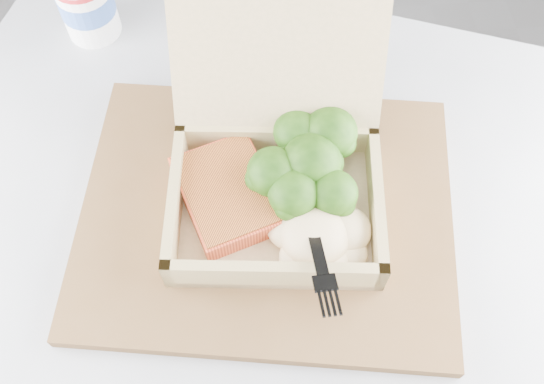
{
  "coord_description": "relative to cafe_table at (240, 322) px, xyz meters",
  "views": [
    {
      "loc": [
        -0.13,
        -0.28,
        1.27
      ],
      "look_at": [
        -0.1,
        -0.0,
        0.76
      ],
      "focal_mm": 40.0,
      "sensor_mm": 36.0,
      "label": 1
    }
  ],
  "objects": [
    {
      "name": "takeout_container",
      "position": [
        0.05,
        0.08,
        0.24
      ],
      "size": [
        0.23,
        0.26,
        0.18
      ],
      "rotation": [
        0.0,
        0.0,
        -0.1
      ],
      "color": "tan",
      "rests_on": "serving_tray"
    },
    {
      "name": "cafe_table",
      "position": [
        0.0,
        0.0,
        0.0
      ],
      "size": [
        0.98,
        0.98,
        0.71
      ],
      "rotation": [
        0.0,
        0.0,
        -0.37
      ],
      "color": "black",
      "rests_on": "floor"
    },
    {
      "name": "broccoli_pile",
      "position": [
        0.08,
        0.08,
        0.23
      ],
      "size": [
        0.13,
        0.13,
        0.05
      ],
      "primitive_type": null,
      "color": "#386B17",
      "rests_on": "takeout_container"
    },
    {
      "name": "paper_cup",
      "position": [
        -0.15,
        0.33,
        0.23
      ],
      "size": [
        0.07,
        0.07,
        0.08
      ],
      "color": "white",
      "rests_on": "cafe_table"
    },
    {
      "name": "mashed_potatoes",
      "position": [
        0.08,
        0.01,
        0.23
      ],
      "size": [
        0.1,
        0.09,
        0.04
      ],
      "primitive_type": "ellipsoid",
      "color": "beige",
      "rests_on": "takeout_container"
    },
    {
      "name": "salmon_fillet",
      "position": [
        0.0,
        0.06,
        0.22
      ],
      "size": [
        0.11,
        0.13,
        0.02
      ],
      "primitive_type": "cube",
      "rotation": [
        0.0,
        0.0,
        0.32
      ],
      "color": "#EE5E2E",
      "rests_on": "takeout_container"
    },
    {
      "name": "floor",
      "position": [
        0.15,
        0.05,
        -0.53
      ],
      "size": [
        4.0,
        4.0,
        0.0
      ],
      "primitive_type": "plane",
      "color": "gray",
      "rests_on": "ground"
    },
    {
      "name": "plastic_fork",
      "position": [
        0.08,
        0.02,
        0.24
      ],
      "size": [
        0.02,
        0.14,
        0.03
      ],
      "rotation": [
        0.0,
        0.0,
        3.19
      ],
      "color": "black",
      "rests_on": "mashed_potatoes"
    },
    {
      "name": "serving_tray",
      "position": [
        0.04,
        0.05,
        0.19
      ],
      "size": [
        0.41,
        0.35,
        0.02
      ],
      "primitive_type": "cube",
      "rotation": [
        0.0,
        0.0,
        -0.16
      ],
      "color": "brown",
      "rests_on": "cafe_table"
    },
    {
      "name": "receipt",
      "position": [
        0.08,
        0.23,
        0.18
      ],
      "size": [
        0.12,
        0.15,
        0.0
      ],
      "primitive_type": "cube",
      "rotation": [
        0.0,
        0.0,
        -0.4
      ],
      "color": "white",
      "rests_on": "cafe_table"
    }
  ]
}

